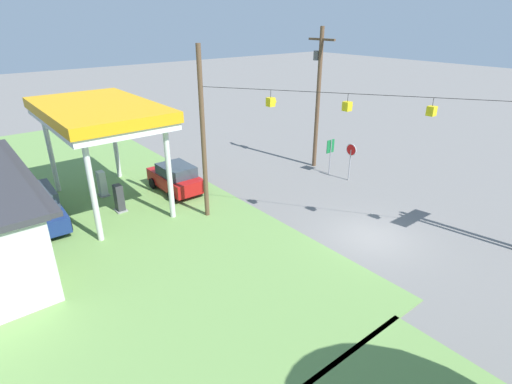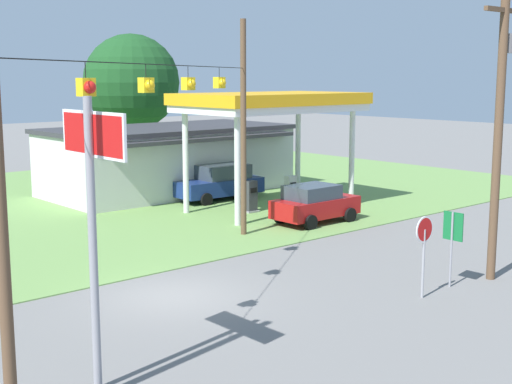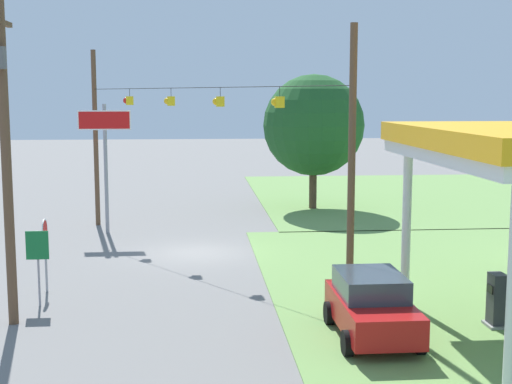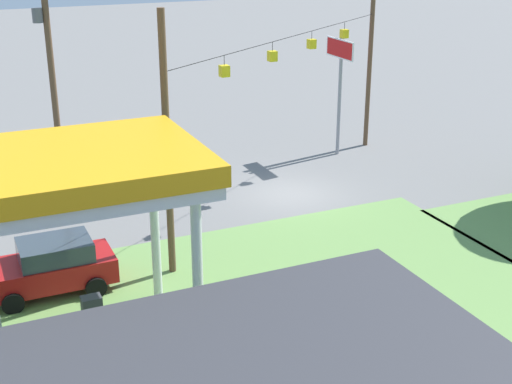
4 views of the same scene
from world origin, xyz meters
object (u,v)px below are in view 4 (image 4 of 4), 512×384
(stop_sign_roadside, at_px, (135,140))
(utility_pole_main, at_px, (51,71))
(fuel_pump_near, at_px, (93,323))
(route_sign, at_px, (100,147))
(car_at_pumps_front, at_px, (51,266))
(gas_station_canopy, at_px, (26,179))
(stop_sign_overhead, at_px, (340,69))

(stop_sign_roadside, xyz_separation_m, utility_pole_main, (3.43, -0.27, 3.45))
(fuel_pump_near, distance_m, utility_pole_main, 14.61)
(fuel_pump_near, distance_m, stop_sign_roadside, 14.46)
(fuel_pump_near, relative_size, route_sign, 0.66)
(car_at_pumps_front, bearing_deg, gas_station_canopy, 78.40)
(gas_station_canopy, bearing_deg, car_at_pumps_front, -101.88)
(utility_pole_main, bearing_deg, fuel_pump_near, 83.79)
(gas_station_canopy, xyz_separation_m, stop_sign_roadside, (-6.26, -13.55, -3.41))
(gas_station_canopy, distance_m, route_sign, 14.65)
(stop_sign_roadside, relative_size, route_sign, 1.04)
(fuel_pump_near, relative_size, stop_sign_overhead, 0.25)
(car_at_pumps_front, height_order, route_sign, route_sign)
(car_at_pumps_front, xyz_separation_m, stop_sign_overhead, (-15.85, -9.00, 3.53))
(fuel_pump_near, bearing_deg, car_at_pumps_front, -81.84)
(stop_sign_overhead, bearing_deg, fuel_pump_near, 39.81)
(fuel_pump_near, bearing_deg, gas_station_canopy, 0.07)
(car_at_pumps_front, bearing_deg, stop_sign_overhead, -150.14)
(route_sign, bearing_deg, stop_sign_overhead, 176.74)
(gas_station_canopy, bearing_deg, stop_sign_overhead, -142.51)
(gas_station_canopy, height_order, utility_pole_main, utility_pole_main)
(stop_sign_overhead, distance_m, route_sign, 12.34)
(gas_station_canopy, relative_size, car_at_pumps_front, 2.18)
(gas_station_canopy, bearing_deg, fuel_pump_near, -179.93)
(stop_sign_overhead, distance_m, utility_pole_main, 13.87)
(fuel_pump_near, xyz_separation_m, utility_pole_main, (-1.50, -13.82, 4.51))
(fuel_pump_near, height_order, route_sign, route_sign)
(utility_pole_main, bearing_deg, stop_sign_overhead, 175.63)
(gas_station_canopy, bearing_deg, utility_pole_main, -101.59)
(car_at_pumps_front, distance_m, route_sign, 10.45)
(fuel_pump_near, height_order, car_at_pumps_front, car_at_pumps_front)
(fuel_pump_near, distance_m, car_at_pumps_front, 3.81)
(route_sign, distance_m, utility_pole_main, 3.99)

